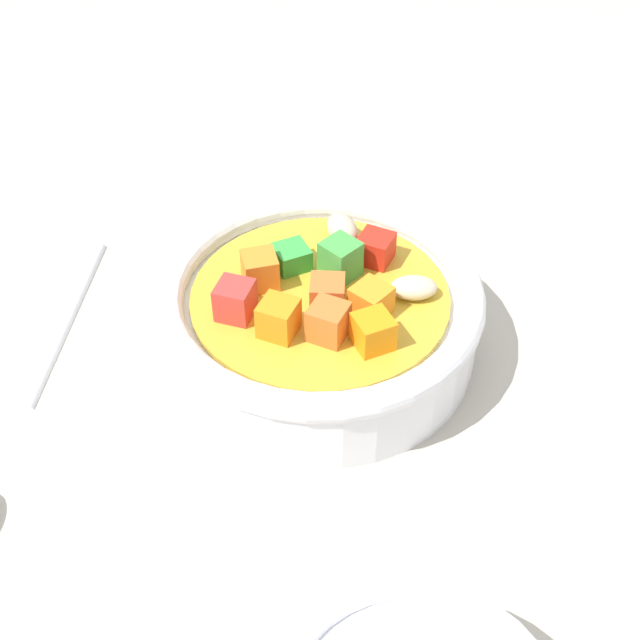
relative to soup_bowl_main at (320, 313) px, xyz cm
name	(u,v)px	position (x,y,z in cm)	size (l,w,h in cm)	color
ground_plane	(320,360)	(0.00, -0.01, -3.66)	(140.00, 140.00, 2.00)	#BAB2A0
soup_bowl_main	(320,313)	(0.00, 0.00, 0.00)	(17.62, 17.62, 6.16)	white
spoon	(23,408)	(8.72, -13.68, -2.21)	(22.93, 5.30, 1.04)	silver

